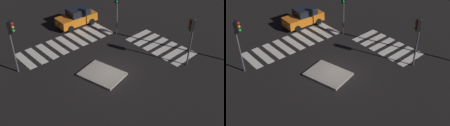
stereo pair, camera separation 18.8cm
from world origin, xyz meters
The scene contains 8 objects.
ground_plane centered at (0.00, 0.00, 0.00)m, with size 80.00×80.00×0.00m, color black.
traffic_island centered at (0.29, 0.86, 0.09)m, with size 3.97×3.32×0.18m.
car_orange centered at (9.12, -3.13, 0.95)m, with size 2.27×4.53×1.94m.
traffic_light_south centered at (-3.53, -5.54, 3.35)m, with size 0.54×0.53×4.42m.
traffic_light_north centered at (5.43, 5.73, 3.59)m, with size 0.54×0.53×4.75m.
traffic_light_east centered at (4.61, -4.87, 3.42)m, with size 0.54×0.53×4.52m.
crosswalk_near centered at (0.00, -6.39, 0.01)m, with size 6.45×3.20×0.02m.
crosswalk_side centered at (6.67, 0.00, 0.01)m, with size 3.20×9.90×0.02m.
Camera 1 is at (-14.06, 12.86, 14.29)m, focal length 44.80 mm.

